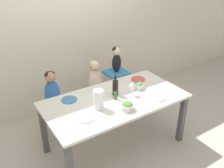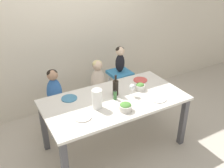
{
  "view_description": "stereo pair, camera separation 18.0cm",
  "coord_description": "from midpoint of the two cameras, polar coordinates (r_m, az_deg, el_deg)",
  "views": [
    {
      "loc": [
        -1.51,
        -2.26,
        2.39
      ],
      "look_at": [
        0.0,
        0.07,
        0.94
      ],
      "focal_mm": 40.0,
      "sensor_mm": 36.0,
      "label": 1
    },
    {
      "loc": [
        -1.36,
        -2.35,
        2.39
      ],
      "look_at": [
        0.0,
        0.07,
        0.94
      ],
      "focal_mm": 40.0,
      "sensor_mm": 36.0,
      "label": 2
    }
  ],
  "objects": [
    {
      "name": "wine_bottle",
      "position": [
        3.2,
        -0.85,
        -0.76
      ],
      "size": [
        0.07,
        0.07,
        0.28
      ],
      "color": "black",
      "rests_on": "dining_table"
    },
    {
      "name": "paper_towel_roll",
      "position": [
        2.93,
        -4.86,
        -3.56
      ],
      "size": [
        0.12,
        0.12,
        0.24
      ],
      "color": "white",
      "rests_on": "dining_table"
    },
    {
      "name": "wine_glass_near",
      "position": [
        3.19,
        3.0,
        -0.65
      ],
      "size": [
        0.07,
        0.07,
        0.17
      ],
      "color": "white",
      "rests_on": "dining_table"
    },
    {
      "name": "dining_table",
      "position": [
        3.21,
        -0.93,
        -4.8
      ],
      "size": [
        1.8,
        0.94,
        0.76
      ],
      "color": "silver",
      "rests_on": "ground_plane"
    },
    {
      "name": "person_baby_right",
      "position": [
        3.88,
        -0.3,
        6.04
      ],
      "size": [
        0.15,
        0.14,
        0.41
      ],
      "color": "black",
      "rests_on": "chair_right_highchair"
    },
    {
      "name": "dinner_plate_front_right",
      "position": [
        3.22,
        8.89,
        -3.08
      ],
      "size": [
        0.2,
        0.2,
        0.01
      ],
      "color": "silver",
      "rests_on": "dining_table"
    },
    {
      "name": "salad_bowl_small",
      "position": [
        3.38,
        4.67,
        -0.4
      ],
      "size": [
        0.13,
        0.13,
        0.1
      ],
      "color": "silver",
      "rests_on": "dining_table"
    },
    {
      "name": "wall_back",
      "position": [
        4.05,
        -11.36,
        12.17
      ],
      "size": [
        10.0,
        0.06,
        2.7
      ],
      "color": "beige",
      "rests_on": "ground_plane"
    },
    {
      "name": "dinner_plate_back_left",
      "position": [
        3.19,
        -11.36,
        -3.57
      ],
      "size": [
        0.2,
        0.2,
        0.01
      ],
      "color": "teal",
      "rests_on": "dining_table"
    },
    {
      "name": "condiment_bottle_hot_sauce",
      "position": [
        3.13,
        -0.87,
        -2.51
      ],
      "size": [
        0.04,
        0.04,
        0.13
      ],
      "color": "#336633",
      "rests_on": "dining_table"
    },
    {
      "name": "chair_far_center",
      "position": [
        3.96,
        -5.04,
        -3.13
      ],
      "size": [
        0.4,
        0.4,
        0.44
      ],
      "color": "silver",
      "rests_on": "ground_plane"
    },
    {
      "name": "chair_right_highchair",
      "position": [
        4.04,
        -0.27,
        0.76
      ],
      "size": [
        0.34,
        0.34,
        0.73
      ],
      "color": "silver",
      "rests_on": "ground_plane"
    },
    {
      "name": "dinner_plate_back_right",
      "position": [
        3.65,
        4.57,
        1.08
      ],
      "size": [
        0.2,
        0.2,
        0.01
      ],
      "color": "#D14C47",
      "rests_on": "dining_table"
    },
    {
      "name": "salad_bowl_large",
      "position": [
        2.93,
        1.73,
        -5.11
      ],
      "size": [
        0.16,
        0.16,
        0.1
      ],
      "color": "silver",
      "rests_on": "dining_table"
    },
    {
      "name": "chair_far_left",
      "position": [
        3.74,
        -14.35,
        -5.98
      ],
      "size": [
        0.4,
        0.4,
        0.44
      ],
      "color": "silver",
      "rests_on": "ground_plane"
    },
    {
      "name": "ground_plane",
      "position": [
        3.62,
        -0.85,
        -13.8
      ],
      "size": [
        14.0,
        14.0,
        0.0
      ],
      "primitive_type": "plane",
      "color": "#BCB2A3"
    },
    {
      "name": "person_child_left",
      "position": [
        3.57,
        -15.01,
        -1.23
      ],
      "size": [
        0.22,
        0.17,
        0.55
      ],
      "color": "#3366B2",
      "rests_on": "chair_far_left"
    },
    {
      "name": "dinner_plate_front_left",
      "position": [
        2.83,
        -7.92,
        -7.79
      ],
      "size": [
        0.2,
        0.2,
        0.01
      ],
      "color": "silver",
      "rests_on": "dining_table"
    },
    {
      "name": "person_child_center",
      "position": [
        3.79,
        -5.26,
        1.46
      ],
      "size": [
        0.22,
        0.17,
        0.55
      ],
      "color": "beige",
      "rests_on": "chair_far_center"
    }
  ]
}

